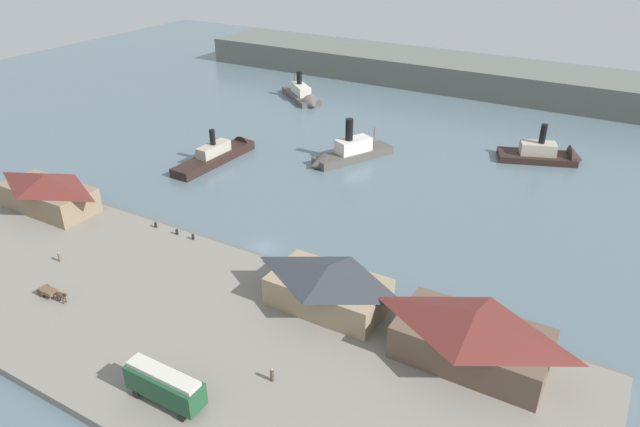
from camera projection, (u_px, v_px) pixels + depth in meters
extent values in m
plane|color=slate|center=(264.00, 247.00, 95.65)|extent=(320.00, 320.00, 0.00)
cube|color=gray|center=(169.00, 316.00, 78.55)|extent=(110.00, 36.00, 1.20)
cube|color=#666159|center=(250.00, 255.00, 92.66)|extent=(110.00, 0.80, 1.00)
cube|color=#847056|center=(49.00, 198.00, 104.20)|extent=(17.38, 8.18, 4.45)
pyramid|color=maroon|center=(45.00, 181.00, 102.64)|extent=(17.72, 8.59, 2.26)
cube|color=#998466|center=(328.00, 292.00, 78.87)|extent=(15.55, 8.93, 4.19)
pyramid|color=#33383D|center=(328.00, 272.00, 77.39)|extent=(15.86, 9.37, 2.15)
cube|color=brown|center=(472.00, 344.00, 69.29)|extent=(17.63, 9.74, 4.51)
pyramid|color=maroon|center=(475.00, 320.00, 67.66)|extent=(17.99, 10.23, 2.51)
cube|color=#1E4C2D|center=(165.00, 385.00, 63.19)|extent=(9.49, 2.79, 2.84)
cube|color=beige|center=(163.00, 374.00, 62.41)|extent=(9.11, 1.95, 0.50)
cylinder|color=black|center=(199.00, 401.00, 63.65)|extent=(0.90, 0.18, 0.90)
cylinder|color=black|center=(181.00, 418.00, 61.51)|extent=(0.90, 0.18, 0.90)
cylinder|color=black|center=(154.00, 379.00, 66.61)|extent=(0.90, 0.18, 0.90)
cylinder|color=black|center=(136.00, 395.00, 64.48)|extent=(0.90, 0.18, 0.90)
cube|color=brown|center=(48.00, 291.00, 81.26)|extent=(2.73, 1.43, 0.50)
cylinder|color=#4C3828|center=(49.00, 288.00, 82.29)|extent=(1.20, 0.10, 1.20)
cylinder|color=#4C3828|center=(40.00, 293.00, 81.20)|extent=(1.20, 0.10, 1.20)
ellipsoid|color=#473323|center=(61.00, 295.00, 79.91)|extent=(2.00, 0.70, 0.90)
ellipsoid|color=#473323|center=(65.00, 294.00, 79.17)|extent=(0.70, 0.32, 0.44)
cylinder|color=#473323|center=(66.00, 299.00, 80.08)|extent=(0.16, 0.16, 1.00)
cylinder|color=#473323|center=(63.00, 301.00, 79.77)|extent=(0.16, 0.16, 1.00)
cylinder|color=#473323|center=(60.00, 297.00, 80.61)|extent=(0.16, 0.16, 1.00)
cylinder|color=#473323|center=(57.00, 298.00, 80.31)|extent=(0.16, 0.16, 1.00)
cylinder|color=#4C3D33|center=(272.00, 375.00, 66.72)|extent=(0.44, 0.44, 1.51)
sphere|color=#CCA889|center=(272.00, 369.00, 66.31)|extent=(0.28, 0.28, 0.28)
cylinder|color=#6B5B4C|center=(60.00, 258.00, 89.29)|extent=(0.41, 0.41, 1.39)
sphere|color=#CCA889|center=(59.00, 253.00, 88.90)|extent=(0.25, 0.25, 0.25)
cylinder|color=black|center=(270.00, 261.00, 88.80)|extent=(0.44, 0.44, 0.90)
cylinder|color=black|center=(156.00, 225.00, 98.92)|extent=(0.44, 0.44, 0.90)
cylinder|color=black|center=(177.00, 232.00, 96.82)|extent=(0.44, 0.44, 0.90)
cylinder|color=black|center=(193.00, 237.00, 95.34)|extent=(0.44, 0.44, 0.90)
cube|color=black|center=(214.00, 158.00, 127.03)|extent=(5.48, 22.38, 1.89)
cone|color=black|center=(246.00, 143.00, 135.37)|extent=(4.41, 4.14, 4.29)
cube|color=#B2A893|center=(214.00, 149.00, 126.06)|extent=(3.14, 8.37, 2.27)
cylinder|color=black|center=(212.00, 137.00, 124.73)|extent=(1.19, 1.19, 3.34)
cube|color=#514C47|center=(301.00, 96.00, 169.29)|extent=(17.76, 15.75, 1.51)
cone|color=#514C47|center=(312.00, 105.00, 161.81)|extent=(5.76, 6.06, 5.15)
cube|color=silver|center=(301.00, 89.00, 168.33)|extent=(8.68, 7.87, 2.63)
cylinder|color=black|center=(299.00, 78.00, 167.80)|extent=(1.46, 1.46, 3.67)
cylinder|color=brown|center=(295.00, 81.00, 172.34)|extent=(0.24, 0.24, 4.65)
cube|color=black|center=(536.00, 157.00, 128.36)|extent=(17.59, 11.95, 1.42)
cone|color=black|center=(575.00, 159.00, 127.11)|extent=(4.85, 6.68, 6.04)
cube|color=#B2A893|center=(538.00, 148.00, 127.43)|extent=(8.31, 6.25, 2.59)
cylinder|color=black|center=(543.00, 134.00, 125.76)|extent=(1.35, 1.35, 4.24)
cube|color=#514C47|center=(353.00, 155.00, 128.70)|extent=(12.69, 19.10, 1.79)
cone|color=#514C47|center=(318.00, 165.00, 124.08)|extent=(5.44, 4.98, 4.39)
cube|color=silver|center=(354.00, 145.00, 127.60)|extent=(6.76, 8.63, 2.94)
cylinder|color=black|center=(349.00, 130.00, 125.18)|extent=(1.67, 1.67, 4.75)
cylinder|color=brown|center=(374.00, 137.00, 130.03)|extent=(0.24, 0.24, 4.43)
cube|color=#60665B|center=(472.00, 75.00, 177.87)|extent=(180.00, 24.00, 8.00)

